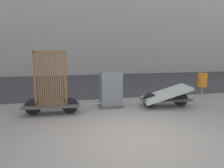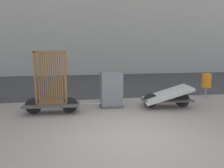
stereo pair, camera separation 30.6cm
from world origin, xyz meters
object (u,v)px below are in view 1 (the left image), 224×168
bike_cart_with_mattress (166,95)px  trash_bin (202,80)px  bike_cart_with_bedframe (51,93)px  utility_cabinet (111,91)px

bike_cart_with_mattress → trash_bin: trash_bin is taller
bike_cart_with_bedframe → utility_cabinet: size_ratio=2.02×
utility_cabinet → bike_cart_with_bedframe: bearing=-167.4°
utility_cabinet → trash_bin: 4.34m
bike_cart_with_mattress → utility_cabinet: utility_cabinet is taller
bike_cart_with_mattress → trash_bin: (2.40, 1.34, 0.28)m
bike_cart_with_bedframe → trash_bin: 6.35m
bike_cart_with_mattress → trash_bin: bearing=37.8°
bike_cart_with_bedframe → utility_cabinet: (1.96, 0.44, -0.11)m
bike_cart_with_bedframe → utility_cabinet: bike_cart_with_bedframe is taller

